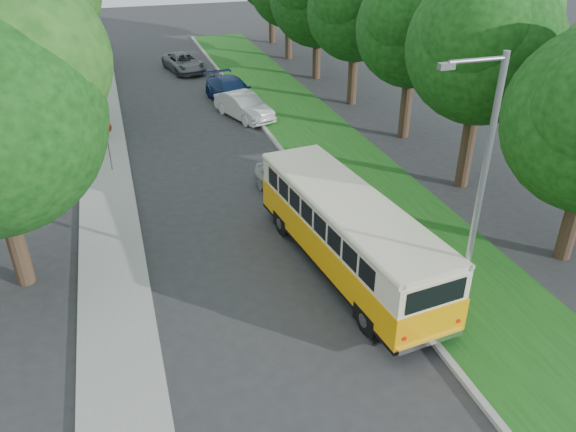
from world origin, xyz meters
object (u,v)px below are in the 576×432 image
object	(u,v)px
car_blue	(232,91)
vintage_bus	(348,235)
car_white	(244,106)
car_grey	(184,63)
car_silver	(285,183)
lamppost_near	(476,201)
lamppost_far	(92,61)

from	to	relation	value
car_blue	vintage_bus	bearing A→B (deg)	-100.33
car_white	car_grey	size ratio (longest dim) A/B	0.94
car_white	car_blue	xyz separation A→B (m)	(-0.05, 2.92, 0.04)
car_blue	car_grey	bearing A→B (deg)	92.06
car_silver	car_grey	distance (m)	21.38
lamppost_near	car_white	bearing A→B (deg)	93.48
car_white	lamppost_near	bearing A→B (deg)	-105.25
lamppost_near	car_silver	xyz separation A→B (m)	(-1.91, 9.75, -3.74)
lamppost_near	lamppost_far	distance (m)	20.53
lamppost_far	car_grey	world-z (taller)	lamppost_far
car_blue	car_grey	size ratio (longest dim) A/B	1.12
lamppost_far	vintage_bus	world-z (taller)	lamppost_far
car_blue	car_grey	world-z (taller)	car_blue
lamppost_far	car_grey	distance (m)	14.36
car_blue	car_white	bearing A→B (deg)	-98.42
lamppost_far	car_grey	xyz separation A→B (m)	(5.95, 12.60, -3.47)
lamppost_far	car_blue	world-z (taller)	lamppost_far
vintage_bus	car_blue	distance (m)	18.75
vintage_bus	car_blue	bearing A→B (deg)	82.62
car_silver	car_white	bearing A→B (deg)	77.64
vintage_bus	car_silver	world-z (taller)	vintage_bus
vintage_bus	car_blue	size ratio (longest dim) A/B	1.78
car_white	lamppost_far	bearing A→B (deg)	171.06
car_white	car_grey	world-z (taller)	car_white
car_silver	car_blue	distance (m)	13.02
lamppost_near	car_white	size ratio (longest dim) A/B	1.85
lamppost_near	car_blue	bearing A→B (deg)	93.16
vintage_bus	car_white	distance (m)	15.83
lamppost_far	car_blue	distance (m)	9.38
car_white	car_silver	bearing A→B (deg)	-112.72
lamppost_far	car_silver	world-z (taller)	lamppost_far
lamppost_far	vintage_bus	bearing A→B (deg)	-63.09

